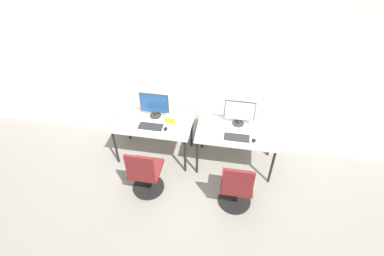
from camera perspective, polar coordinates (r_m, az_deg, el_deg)
The scene contains 13 objects.
ground_plane at distance 4.88m, azimuth -0.28°, elevation -8.64°, with size 20.00×20.00×0.00m, color gray.
wall_back at distance 4.59m, azimuth 1.46°, elevation 10.64°, with size 12.00×0.05×2.80m.
desk_left at distance 4.79m, azimuth -7.40°, elevation 0.47°, with size 1.23×0.69×0.70m.
monitor_left at distance 4.73m, azimuth -7.19°, elevation 4.41°, with size 0.46×0.19×0.42m.
keyboard_left at distance 4.65m, azimuth -7.88°, elevation 0.29°, with size 0.38×0.16×0.02m.
mouse_left at distance 4.58m, azimuth -5.05°, elevation -0.16°, with size 0.06×0.09×0.03m.
office_chair_left at distance 4.44m, azimuth -8.89°, elevation -8.76°, with size 0.48×0.48×0.90m.
desk_right at distance 4.64m, azimuth 8.53°, elevation -1.34°, with size 1.23×0.69×0.70m.
monitor_right at distance 4.60m, azimuth 9.02°, elevation 2.93°, with size 0.46×0.19×0.42m.
keyboard_right at distance 4.47m, azimuth 8.53°, elevation -1.80°, with size 0.38×0.16×0.02m.
mouse_right at distance 4.46m, azimuth 11.71°, elevation -2.33°, with size 0.06×0.09×0.03m.
office_chair_right at distance 4.28m, azimuth 8.46°, elevation -11.30°, with size 0.48×0.48×0.90m.
placard_left at distance 4.69m, azimuth -4.21°, elevation 1.42°, with size 0.16×0.03×0.08m.
Camera 1 is at (0.56, -3.11, 3.72)m, focal length 28.00 mm.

